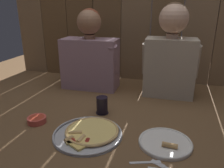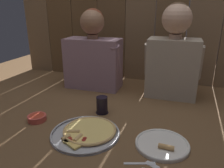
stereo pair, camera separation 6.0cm
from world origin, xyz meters
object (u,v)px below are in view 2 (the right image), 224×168
(drinking_glass, at_px, (102,105))
(diner_right, at_px, (174,54))
(pizza_tray, at_px, (87,132))
(dipping_bowl, at_px, (37,118))
(dinner_plate, at_px, (162,144))
(diner_left, at_px, (93,54))

(drinking_glass, xyz_separation_m, diner_right, (0.37, 0.41, 0.25))
(diner_right, bearing_deg, drinking_glass, -132.20)
(pizza_tray, distance_m, drinking_glass, 0.25)
(dipping_bowl, distance_m, diner_right, 0.96)
(pizza_tray, distance_m, dipping_bowl, 0.32)
(dinner_plate, xyz_separation_m, dipping_bowl, (-0.69, 0.03, 0.01))
(diner_left, relative_size, diner_right, 0.94)
(pizza_tray, relative_size, dinner_plate, 1.39)
(pizza_tray, xyz_separation_m, drinking_glass, (-0.01, 0.24, 0.04))
(dinner_plate, distance_m, diner_left, 0.91)
(drinking_glass, bearing_deg, dinner_plate, -31.34)
(pizza_tray, relative_size, dipping_bowl, 3.37)
(diner_left, bearing_deg, dinner_plate, -46.95)
(pizza_tray, height_order, drinking_glass, drinking_glass)
(dinner_plate, bearing_deg, diner_right, 90.60)
(drinking_glass, xyz_separation_m, diner_left, (-0.22, 0.41, 0.22))
(dinner_plate, relative_size, drinking_glass, 2.42)
(dipping_bowl, relative_size, diner_left, 0.17)
(drinking_glass, distance_m, diner_left, 0.51)
(pizza_tray, bearing_deg, dinner_plate, 2.05)
(drinking_glass, height_order, dipping_bowl, drinking_glass)
(drinking_glass, height_order, diner_left, diner_left)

